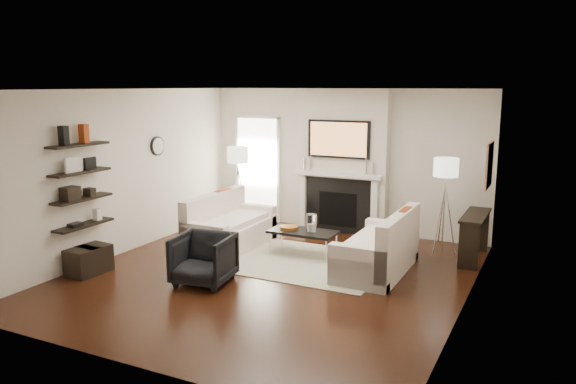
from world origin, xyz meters
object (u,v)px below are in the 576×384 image
at_px(armchair, 203,257).
at_px(loveseat_left_base, 231,236).
at_px(lamp_right_shade, 446,167).
at_px(lamp_left_shade, 238,155).
at_px(loveseat_right_base, 376,258).
at_px(coffee_table, 303,232).
at_px(ottoman_near, 95,258).

bearing_deg(armchair, loveseat_left_base, 101.79).
bearing_deg(loveseat_left_base, lamp_right_shade, 20.43).
xyz_separation_m(armchair, lamp_right_shade, (2.73, 2.94, 1.06)).
bearing_deg(lamp_left_shade, loveseat_left_base, -64.71).
bearing_deg(loveseat_right_base, coffee_table, 169.47).
relative_size(loveseat_right_base, coffee_table, 1.64).
xyz_separation_m(coffee_table, lamp_right_shade, (2.03, 1.13, 1.05)).
relative_size(coffee_table, lamp_left_shade, 2.75).
bearing_deg(loveseat_right_base, ottoman_near, -154.23).
distance_m(loveseat_left_base, lamp_left_shade, 1.80).
xyz_separation_m(loveseat_right_base, lamp_right_shade, (0.70, 1.37, 1.24)).
bearing_deg(loveseat_left_base, ottoman_near, -120.91).
xyz_separation_m(coffee_table, ottoman_near, (-2.49, -2.09, -0.20)).
bearing_deg(ottoman_near, loveseat_left_base, 59.09).
distance_m(lamp_right_shade, ottoman_near, 5.69).
relative_size(armchair, lamp_left_shade, 1.95).
distance_m(loveseat_left_base, ottoman_near, 2.30).
bearing_deg(ottoman_near, coffee_table, 39.93).
distance_m(armchair, ottoman_near, 1.82).
height_order(lamp_left_shade, lamp_right_shade, same).
height_order(armchair, lamp_right_shade, lamp_right_shade).
bearing_deg(ottoman_near, armchair, 8.75).
xyz_separation_m(loveseat_right_base, armchair, (-2.03, -1.57, 0.18)).
xyz_separation_m(lamp_left_shade, lamp_right_shade, (3.90, 0.06, 0.00)).
bearing_deg(coffee_table, armchair, -111.31).
bearing_deg(loveseat_right_base, lamp_right_shade, 62.85).
bearing_deg(armchair, ottoman_near, -179.13).
height_order(loveseat_left_base, armchair, armchair).
bearing_deg(lamp_right_shade, lamp_left_shade, -179.15).
height_order(coffee_table, lamp_right_shade, lamp_right_shade).
bearing_deg(lamp_left_shade, loveseat_right_base, -22.38).
xyz_separation_m(loveseat_right_base, ottoman_near, (-3.82, -1.84, -0.01)).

